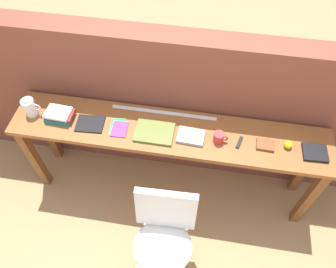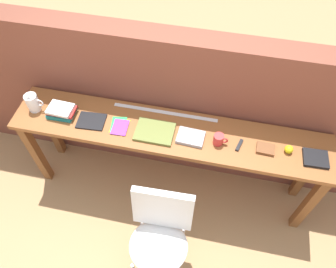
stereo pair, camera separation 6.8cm
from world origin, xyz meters
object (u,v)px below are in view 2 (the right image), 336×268
Objects in this scene: book_open_centre at (155,132)px; mug at (219,139)px; book_stack_leftmost at (61,111)px; sports_ball_small at (289,149)px; chair_white_moulded at (160,233)px; leather_journal_brown at (265,149)px; book_repair_rightmost at (316,158)px; pitcher_white at (33,102)px; magazine_cycling at (91,121)px; multitool_folded at (239,145)px; pamphlet_pile_colourful at (119,126)px.

book_open_centre is 0.49m from mug.
book_stack_leftmost is 0.74× the size of book_open_centre.
sports_ball_small is (1.00, 0.03, 0.02)m from book_open_centre.
chair_white_moulded is at bearing -115.67° from mug.
leather_journal_brown is 0.36m from book_repair_rightmost.
book_repair_rightmost is at bearing -0.78° from pitcher_white.
multitool_folded reaches higher than magazine_cycling.
multitool_folded is 0.55m from book_repair_rightmost.
book_open_centre is at bearing -179.04° from multitool_folded.
book_stack_leftmost is 0.49m from pamphlet_pile_colourful.
sports_ball_small is at bearing 1.28° from pamphlet_pile_colourful.
chair_white_moulded is 3.03× the size of book_open_centre.
book_stack_leftmost reaches higher than magazine_cycling.
magazine_cycling is 1.96× the size of multitool_folded.
sports_ball_small is 0.20m from book_repair_rightmost.
sports_ball_small is at bearing 170.43° from book_repair_rightmost.
pamphlet_pile_colourful is 0.64× the size of book_open_centre.
mug reaches higher than book_stack_leftmost.
magazine_cycling is (0.49, -0.03, -0.07)m from pitcher_white.
book_repair_rightmost reaches higher than multitool_folded.
sports_ball_small is at bearing 2.06° from book_open_centre.
pitcher_white is at bearing 179.89° from sports_ball_small.
mug is at bearing 0.71° from book_open_centre.
magazine_cycling is 1.21× the size of book_repair_rightmost.
pitcher_white reaches higher than book_stack_leftmost.
book_stack_leftmost reaches higher than pamphlet_pile_colourful.
pitcher_white reaches higher than book_open_centre.
pitcher_white reaches higher than magazine_cycling.
leather_journal_brown is at bearing 176.46° from book_repair_rightmost.
pamphlet_pile_colourful is 1.71× the size of mug.
sports_ball_small is at bearing 0.04° from book_stack_leftmost.
book_stack_leftmost is at bearing -179.96° from sports_ball_small.
mug is 1.00× the size of multitool_folded.
book_open_centre is 1.66× the size of book_repair_rightmost.
pitcher_white is 2.19m from book_repair_rightmost.
chair_white_moulded is 4.73× the size of pamphlet_pile_colourful.
book_repair_rightmost is (1.71, 0.00, 0.01)m from magazine_cycling.
book_open_centre reaches higher than chair_white_moulded.
book_stack_leftmost is 1.76m from sports_ball_small.
book_stack_leftmost reaches higher than leather_journal_brown.
book_open_centre is at bearing -1.99° from pitcher_white.
sports_ball_small is (0.82, 0.67, 0.38)m from chair_white_moulded.
mug is at bearing -177.35° from multitool_folded.
multitool_folded is at bearing -0.83° from pitcher_white.
book_repair_rightmost is at bearing 0.11° from mug.
chair_white_moulded is at bearing -140.72° from sports_ball_small.
pamphlet_pile_colourful is (0.48, -0.03, -0.03)m from book_stack_leftmost.
book_stack_leftmost is 1.99× the size of mug.
mug is 0.62× the size of book_repair_rightmost.
leather_journal_brown is (0.84, 0.01, 0.00)m from book_open_centre.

